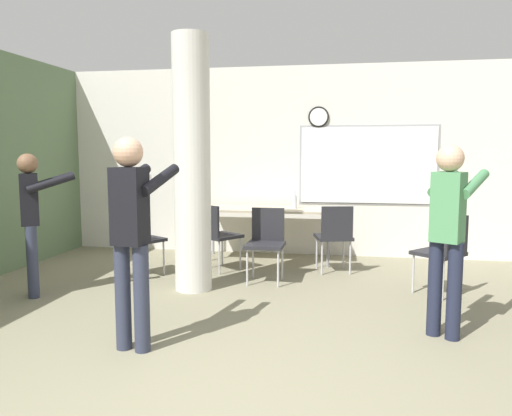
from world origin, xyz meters
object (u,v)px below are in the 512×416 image
object	(u,v)px
person_watching_back	(33,213)
chair_mid_room	(444,249)
person_playing_front	(132,226)
bottle_on_table	(295,201)
person_playing_side	(448,225)
chair_near_pillar	(138,236)
chair_table_right	(335,233)
folding_table	(267,211)
chair_table_front	(266,239)
chair_table_left	(216,232)

from	to	relation	value
person_watching_back	chair_mid_room	bearing A→B (deg)	10.25
person_playing_front	person_watching_back	world-z (taller)	person_playing_front
bottle_on_table	person_playing_side	size ratio (longest dim) A/B	0.16
chair_mid_room	chair_near_pillar	bearing A→B (deg)	176.47
chair_table_right	person_playing_front	xyz separation A→B (m)	(-1.49, -2.79, 0.46)
folding_table	person_playing_front	bearing A→B (deg)	-98.85
chair_table_front	chair_table_left	world-z (taller)	same
chair_near_pillar	chair_table_left	world-z (taller)	same
bottle_on_table	chair_mid_room	distance (m)	2.31
person_playing_front	person_playing_side	bearing A→B (deg)	15.97
chair_table_left	chair_table_right	bearing A→B (deg)	6.02
bottle_on_table	chair_near_pillar	size ratio (longest dim) A/B	0.29
chair_mid_room	chair_table_left	bearing A→B (deg)	166.12
folding_table	person_playing_front	size ratio (longest dim) A/B	1.13
chair_near_pillar	person_watching_back	size ratio (longest dim) A/B	0.57
person_playing_front	chair_table_right	bearing A→B (deg)	61.85
chair_table_front	chair_table_left	bearing A→B (deg)	150.53
chair_near_pillar	person_watching_back	xyz separation A→B (m)	(-0.74, -1.00, 0.39)
chair_table_front	person_watching_back	bearing A→B (deg)	-156.05
chair_table_left	bottle_on_table	bearing A→B (deg)	40.60
chair_mid_room	person_playing_side	bearing A→B (deg)	-100.03
bottle_on_table	chair_table_front	distance (m)	1.27
folding_table	chair_near_pillar	bearing A→B (deg)	-140.07
person_watching_back	chair_table_right	bearing A→B (deg)	27.08
bottle_on_table	chair_table_front	xyz separation A→B (m)	(-0.22, -1.20, -0.34)
chair_table_right	chair_table_left	xyz separation A→B (m)	(-1.51, -0.16, 0.00)
folding_table	chair_table_left	bearing A→B (deg)	-125.79
chair_near_pillar	chair_table_left	xyz separation A→B (m)	(0.89, 0.44, 0.00)
person_playing_side	folding_table	bearing A→B (deg)	125.57
chair_table_right	person_watching_back	size ratio (longest dim) A/B	0.57
bottle_on_table	chair_table_right	size ratio (longest dim) A/B	0.29
folding_table	chair_table_front	xyz separation A→B (m)	(0.17, -1.16, -0.19)
person_playing_side	chair_mid_room	bearing A→B (deg)	79.97
chair_mid_room	person_playing_front	bearing A→B (deg)	-143.67
bottle_on_table	person_watching_back	bearing A→B (deg)	-138.77
chair_near_pillar	person_watching_back	bearing A→B (deg)	-126.46
chair_near_pillar	person_playing_side	xyz separation A→B (m)	(3.35, -1.48, 0.43)
chair_table_front	person_watching_back	xyz separation A→B (m)	(-2.34, -1.04, 0.39)
folding_table	person_watching_back	distance (m)	3.10
folding_table	bottle_on_table	xyz separation A→B (m)	(0.39, 0.04, 0.14)
chair_table_front	chair_table_left	size ratio (longest dim) A/B	1.00
chair_table_front	person_playing_side	world-z (taller)	person_playing_side
person_watching_back	person_playing_side	xyz separation A→B (m)	(4.09, -0.48, 0.04)
person_watching_back	person_playing_front	bearing A→B (deg)	-35.70
chair_table_front	person_watching_back	distance (m)	2.59
folding_table	chair_table_right	distance (m)	1.15
chair_table_right	chair_table_left	distance (m)	1.52
chair_mid_room	chair_near_pillar	world-z (taller)	same
folding_table	chair_mid_room	world-z (taller)	chair_mid_room
folding_table	person_playing_side	distance (m)	3.31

